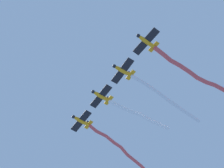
% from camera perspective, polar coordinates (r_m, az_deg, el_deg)
% --- Properties ---
extents(airplane_lead, '(5.35, 7.06, 1.74)m').
position_cam_1_polar(airplane_lead, '(89.60, -4.68, -5.57)').
color(airplane_lead, orange).
extents(smoke_trail_lead, '(25.52, 1.75, 2.90)m').
position_cam_1_polar(smoke_trail_lead, '(95.01, 2.32, -10.67)').
color(smoke_trail_lead, '#DB4C4C').
extents(airplane_left_wing, '(5.35, 7.06, 1.74)m').
position_cam_1_polar(airplane_left_wing, '(85.55, -1.67, -1.84)').
color(airplane_left_wing, orange).
extents(smoke_trail_left_wing, '(15.84, 5.54, 1.52)m').
position_cam_1_polar(smoke_trail_left_wing, '(88.55, 4.14, -4.68)').
color(smoke_trail_left_wing, white).
extents(airplane_right_wing, '(5.38, 7.06, 1.74)m').
position_cam_1_polar(airplane_right_wing, '(81.63, 1.61, 2.02)').
color(airplane_right_wing, orange).
extents(smoke_trail_right_wing, '(19.51, 4.31, 2.49)m').
position_cam_1_polar(smoke_trail_right_wing, '(85.37, 8.22, -2.24)').
color(smoke_trail_right_wing, white).
extents(airplane_slot, '(5.31, 7.04, 1.74)m').
position_cam_1_polar(airplane_slot, '(78.95, 5.18, 6.42)').
color(airplane_slot, orange).
extents(smoke_trail_slot, '(26.37, 5.57, 4.28)m').
position_cam_1_polar(smoke_trail_slot, '(86.49, 12.94, 1.15)').
color(smoke_trail_slot, '#DB4C4C').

